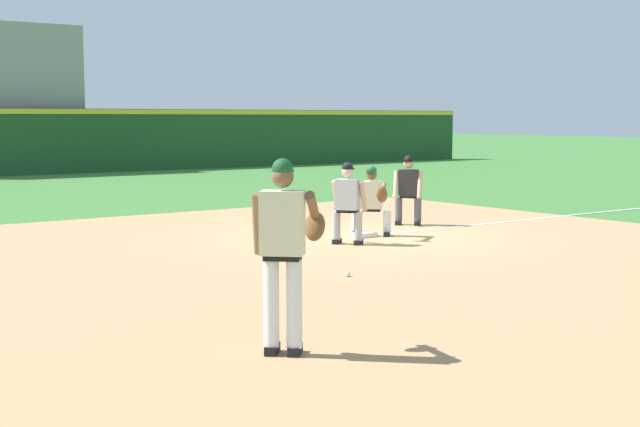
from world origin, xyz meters
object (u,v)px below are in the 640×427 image
first_base_bag (363,234)px  first_baseman (372,198)px  baserunner (347,200)px  umpire (408,187)px  baseball (348,274)px  pitcher (285,244)px

first_base_bag → first_baseman: first_baseman is taller
first_base_bag → baserunner: baserunner is taller
umpire → baserunner: bearing=-151.8°
umpire → baseball: bearing=-139.9°
first_base_bag → baseball: (-2.86, -3.15, -0.01)m
pitcher → umpire: (7.81, 6.92, -0.27)m
umpire → pitcher: bearing=-138.5°
first_base_bag → baserunner: (-0.87, -0.62, 0.75)m
baseball → umpire: 6.29m
baseball → baserunner: (1.99, 2.53, 0.76)m
first_base_bag → baseball: size_ratio=5.14×
first_base_bag → pitcher: bearing=-134.3°
pitcher → first_baseman: size_ratio=1.39×
pitcher → baserunner: bearing=47.2°
first_base_bag → pitcher: (-5.90, -6.05, 1.01)m
first_base_bag → first_baseman: 0.71m
baseball → baserunner: 3.30m
first_base_bag → baseball: 4.26m
baseball → baserunner: bearing=51.8°
first_baseman → umpire: 1.98m
umpire → first_baseman: bearing=-152.1°
first_base_bag → first_baseman: bearing=-18.4°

